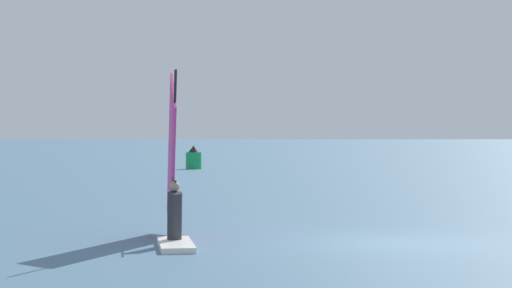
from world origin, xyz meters
name	(u,v)px	position (x,y,z in m)	size (l,w,h in m)	color
ground_plane	(393,242)	(0.00, 0.00, 0.00)	(4000.00, 4000.00, 0.00)	#476B84
windsurfer	(173,194)	(-4.49, -1.99, 1.08)	(2.74, 4.04, 4.15)	white
channel_buoy	(194,159)	(-26.26, 40.18, 0.76)	(1.17, 1.17, 1.73)	#19994C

